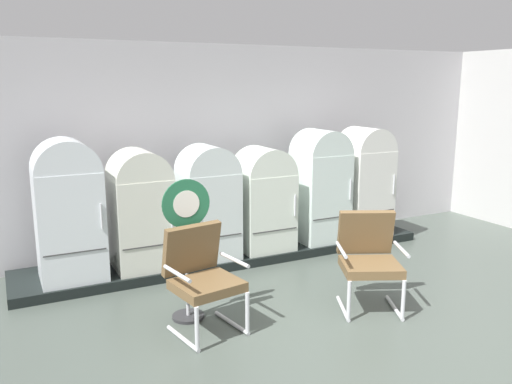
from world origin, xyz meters
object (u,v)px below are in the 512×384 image
object	(u,v)px
refrigerator_0	(68,206)
refrigerator_1	(140,206)
refrigerator_2	(208,199)
refrigerator_5	(365,178)
refrigerator_4	(320,182)
armchair_left	(201,273)
sign_stand	(187,251)
armchair_right	(369,255)
refrigerator_3	(264,196)

from	to	relation	value
refrigerator_0	refrigerator_1	world-z (taller)	refrigerator_0
refrigerator_0	refrigerator_2	world-z (taller)	refrigerator_0
refrigerator_0	refrigerator_5	xyz separation A→B (m)	(4.08, -0.01, -0.01)
refrigerator_4	armchair_left	bearing A→B (deg)	-145.66
sign_stand	armchair_left	bearing A→B (deg)	-80.52
refrigerator_0	armchair_right	world-z (taller)	refrigerator_0
armchair_left	armchair_right	bearing A→B (deg)	-9.48
refrigerator_5	armchair_right	xyz separation A→B (m)	(-1.42, -1.90, -0.38)
armchair_left	sign_stand	distance (m)	0.31
refrigerator_3	armchair_right	distance (m)	1.94
sign_stand	armchair_right	bearing A→B (deg)	-17.50
refrigerator_0	armchair_left	size ratio (longest dim) A/B	1.59
refrigerator_0	refrigerator_4	size ratio (longest dim) A/B	1.02
sign_stand	refrigerator_1	bearing A→B (deg)	93.99
refrigerator_0	refrigerator_2	distance (m)	1.65
refrigerator_3	refrigerator_1	bearing A→B (deg)	179.24
sign_stand	refrigerator_5	bearing A→B (deg)	22.94
refrigerator_1	refrigerator_4	world-z (taller)	refrigerator_4
refrigerator_1	refrigerator_2	xyz separation A→B (m)	(0.84, -0.04, 0.00)
refrigerator_3	armchair_left	bearing A→B (deg)	-132.58
refrigerator_0	refrigerator_4	world-z (taller)	refrigerator_0
refrigerator_0	refrigerator_3	xyz separation A→B (m)	(2.44, -0.00, -0.13)
refrigerator_0	refrigerator_3	bearing A→B (deg)	-0.07
refrigerator_2	refrigerator_3	world-z (taller)	refrigerator_2
refrigerator_1	refrigerator_5	bearing A→B (deg)	-0.50
refrigerator_0	refrigerator_4	distance (m)	3.32
armchair_left	armchair_right	xyz separation A→B (m)	(1.72, -0.29, 0.00)
refrigerator_3	sign_stand	size ratio (longest dim) A/B	0.96
refrigerator_2	armchair_left	bearing A→B (deg)	-113.62
refrigerator_2	refrigerator_3	size ratio (longest dim) A/B	1.05
refrigerator_2	armchair_left	xyz separation A→B (m)	(-0.70, -1.61, -0.31)
refrigerator_5	refrigerator_1	bearing A→B (deg)	179.50
refrigerator_5	sign_stand	world-z (taller)	refrigerator_5
refrigerator_4	armchair_right	size ratio (longest dim) A/B	1.56
refrigerator_1	armchair_left	size ratio (longest dim) A/B	1.43
refrigerator_0	refrigerator_5	distance (m)	4.08
refrigerator_4	sign_stand	size ratio (longest dim) A/B	1.10
refrigerator_4	armchair_right	bearing A→B (deg)	-108.98
refrigerator_4	refrigerator_5	size ratio (longest dim) A/B	1.00
armchair_left	refrigerator_2	bearing A→B (deg)	66.38
refrigerator_1	armchair_right	xyz separation A→B (m)	(1.86, -1.93, -0.30)
refrigerator_4	armchair_left	distance (m)	2.90
refrigerator_4	refrigerator_5	bearing A→B (deg)	-0.48
refrigerator_3	armchair_right	world-z (taller)	refrigerator_3
refrigerator_5	armchair_right	distance (m)	2.40
refrigerator_0	refrigerator_1	xyz separation A→B (m)	(0.80, 0.02, -0.09)
refrigerator_3	refrigerator_4	xyz separation A→B (m)	(0.88, -0.00, 0.11)
refrigerator_4	armchair_right	world-z (taller)	refrigerator_4
refrigerator_2	armchair_left	size ratio (longest dim) A/B	1.44
refrigerator_5	armchair_left	bearing A→B (deg)	-152.75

